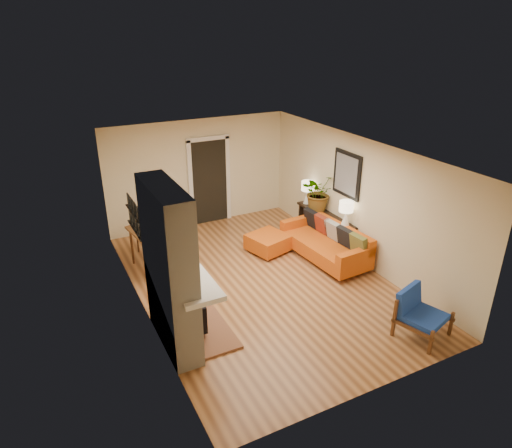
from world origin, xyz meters
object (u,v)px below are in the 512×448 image
(ottoman, at_px, (268,242))
(houseplant, at_px, (318,192))
(lamp_near, at_px, (346,210))
(lamp_far, at_px, (308,190))
(dining_table, at_px, (158,237))
(console_table, at_px, (325,220))
(blue_chair, at_px, (418,311))
(sofa, at_px, (328,242))

(ottoman, distance_m, houseplant, 1.61)
(lamp_near, distance_m, lamp_far, 1.46)
(dining_table, height_order, lamp_near, lamp_near)
(ottoman, height_order, console_table, console_table)
(lamp_far, relative_size, houseplant, 0.63)
(dining_table, bearing_deg, lamp_near, -19.82)
(ottoman, height_order, lamp_near, lamp_near)
(blue_chair, distance_m, lamp_near, 2.83)
(ottoman, height_order, houseplant, houseplant)
(sofa, relative_size, lamp_far, 3.95)
(lamp_near, bearing_deg, sofa, 163.48)
(dining_table, bearing_deg, lamp_far, 2.34)
(sofa, relative_size, blue_chair, 2.34)
(dining_table, bearing_deg, houseplant, -4.83)
(ottoman, xyz_separation_m, houseplant, (1.32, 0.09, 0.93))
(console_table, relative_size, lamp_far, 3.43)
(dining_table, distance_m, houseplant, 3.67)
(houseplant, bearing_deg, dining_table, 175.17)
(blue_chair, distance_m, console_table, 3.45)
(lamp_near, relative_size, lamp_far, 1.00)
(console_table, bearing_deg, ottoman, 170.75)
(ottoman, height_order, dining_table, dining_table)
(blue_chair, height_order, lamp_near, lamp_near)
(lamp_near, height_order, lamp_far, same)
(sofa, xyz_separation_m, lamp_far, (0.34, 1.36, 0.70))
(console_table, distance_m, houseplant, 0.65)
(ottoman, distance_m, blue_chair, 3.70)
(lamp_near, relative_size, houseplant, 0.63)
(lamp_far, bearing_deg, ottoman, -157.81)
(blue_chair, xyz_separation_m, lamp_near, (0.56, 2.70, 0.65))
(dining_table, height_order, lamp_far, lamp_far)
(ottoman, bearing_deg, sofa, -39.59)
(ottoman, bearing_deg, houseplant, 3.76)
(sofa, relative_size, lamp_near, 3.95)
(lamp_far, bearing_deg, dining_table, -177.66)
(console_table, bearing_deg, lamp_near, -90.00)
(console_table, bearing_deg, dining_table, 170.49)
(blue_chair, distance_m, lamp_far, 4.25)
(blue_chair, xyz_separation_m, console_table, (0.56, 3.40, 0.16))
(lamp_far, bearing_deg, lamp_near, -90.00)
(ottoman, relative_size, lamp_far, 1.77)
(sofa, xyz_separation_m, blue_chair, (-0.22, -2.80, 0.06))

